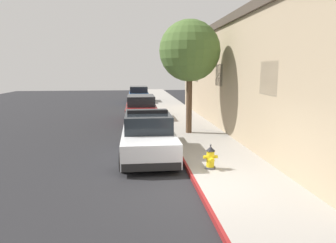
# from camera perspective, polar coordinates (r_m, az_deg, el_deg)

# --- Properties ---
(ground_plane) EXTENTS (29.06, 60.00, 0.20)m
(ground_plane) POSITION_cam_1_polar(r_m,az_deg,el_deg) (18.00, -15.82, -1.03)
(ground_plane) COLOR #232326
(sidewalk_pavement) EXTENTS (2.65, 60.00, 0.14)m
(sidewalk_pavement) POSITION_cam_1_polar(r_m,az_deg,el_deg) (17.96, 3.38, -0.15)
(sidewalk_pavement) COLOR #9E9991
(sidewalk_pavement) RESTS_ON ground
(curb_painted_edge) EXTENTS (0.08, 60.00, 0.14)m
(curb_painted_edge) POSITION_cam_1_polar(r_m,az_deg,el_deg) (17.78, -0.97, -0.23)
(curb_painted_edge) COLOR maroon
(curb_painted_edge) RESTS_ON ground
(storefront_building) EXTENTS (6.12, 21.13, 5.56)m
(storefront_building) POSITION_cam_1_polar(r_m,az_deg,el_deg) (16.94, 19.24, 7.99)
(storefront_building) COLOR tan
(storefront_building) RESTS_ON ground
(police_cruiser) EXTENTS (1.94, 4.84, 1.68)m
(police_cruiser) POSITION_cam_1_polar(r_m,az_deg,el_deg) (11.23, -3.80, -2.62)
(police_cruiser) COLOR white
(police_cruiser) RESTS_ON ground
(parked_car_silver_ahead) EXTENTS (1.94, 4.84, 1.56)m
(parked_car_silver_ahead) POSITION_cam_1_polar(r_m,az_deg,el_deg) (18.95, -5.09, 2.40)
(parked_car_silver_ahead) COLOR maroon
(parked_car_silver_ahead) RESTS_ON ground
(parked_car_dark_far) EXTENTS (1.94, 4.84, 1.56)m
(parked_car_dark_far) POSITION_cam_1_polar(r_m,az_deg,el_deg) (29.55, -5.51, 5.00)
(parked_car_dark_far) COLOR navy
(parked_car_dark_far) RESTS_ON ground
(fire_hydrant) EXTENTS (0.44, 0.40, 0.76)m
(fire_hydrant) POSITION_cam_1_polar(r_m,az_deg,el_deg) (9.42, 7.98, -6.72)
(fire_hydrant) COLOR #4C4C51
(fire_hydrant) RESTS_ON sidewalk_pavement
(street_tree) EXTENTS (2.83, 2.83, 5.28)m
(street_tree) POSITION_cam_1_polar(r_m,az_deg,el_deg) (14.43, 4.09, 13.02)
(street_tree) COLOR brown
(street_tree) RESTS_ON sidewalk_pavement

